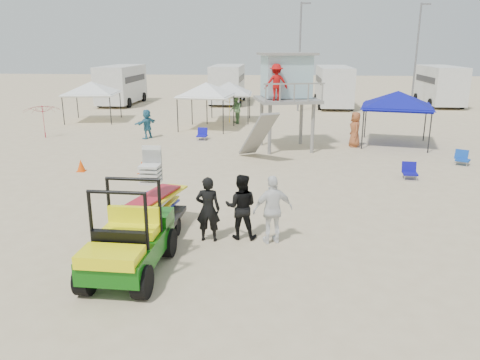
# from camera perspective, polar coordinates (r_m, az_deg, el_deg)

# --- Properties ---
(ground) EXTENTS (140.00, 140.00, 0.00)m
(ground) POSITION_cam_1_polar(r_m,az_deg,el_deg) (11.14, -3.93, -10.73)
(ground) COLOR beige
(ground) RESTS_ON ground
(utility_cart) EXTENTS (1.51, 2.81, 2.10)m
(utility_cart) POSITION_cam_1_polar(r_m,az_deg,el_deg) (10.78, -13.66, -6.43)
(utility_cart) COLOR #0E580D
(utility_cart) RESTS_ON ground
(surf_trailer) EXTENTS (1.35, 2.41, 2.18)m
(surf_trailer) POSITION_cam_1_polar(r_m,az_deg,el_deg) (12.90, -10.39, -2.84)
(surf_trailer) COLOR black
(surf_trailer) RESTS_ON ground
(man_left) EXTENTS (0.64, 0.42, 1.76)m
(man_left) POSITION_cam_1_polar(r_m,az_deg,el_deg) (12.31, -3.92, -3.57)
(man_left) COLOR black
(man_left) RESTS_ON ground
(man_mid) EXTENTS (0.88, 0.70, 1.78)m
(man_mid) POSITION_cam_1_polar(r_m,az_deg,el_deg) (12.45, 0.13, -3.26)
(man_mid) COLOR black
(man_mid) RESTS_ON ground
(man_right) EXTENTS (1.16, 0.79, 1.83)m
(man_right) POSITION_cam_1_polar(r_m,az_deg,el_deg) (12.17, 4.03, -3.64)
(man_right) COLOR white
(man_right) RESTS_ON ground
(lifeguard_tower) EXTENTS (3.40, 3.40, 4.54)m
(lifeguard_tower) POSITION_cam_1_polar(r_m,az_deg,el_deg) (23.16, 5.58, 12.08)
(lifeguard_tower) COLOR gray
(lifeguard_tower) RESTS_ON ground
(canopy_blue) EXTENTS (3.88, 3.88, 3.17)m
(canopy_blue) POSITION_cam_1_polar(r_m,az_deg,el_deg) (25.31, 18.72, 9.93)
(canopy_blue) COLOR black
(canopy_blue) RESTS_ON ground
(canopy_white_a) EXTENTS (3.27, 3.27, 3.23)m
(canopy_white_a) POSITION_cam_1_polar(r_m,az_deg,el_deg) (28.68, -4.15, 11.51)
(canopy_white_a) COLOR black
(canopy_white_a) RESTS_ON ground
(canopy_white_b) EXTENTS (3.53, 3.53, 3.04)m
(canopy_white_b) POSITION_cam_1_polar(r_m,az_deg,el_deg) (33.23, -17.70, 11.13)
(canopy_white_b) COLOR black
(canopy_white_b) RESTS_ON ground
(canopy_white_c) EXTENTS (2.91, 2.91, 3.03)m
(canopy_white_c) POSITION_cam_1_polar(r_m,az_deg,el_deg) (31.74, -1.36, 11.63)
(canopy_white_c) COLOR black
(canopy_white_c) RESTS_ON ground
(umbrella_a) EXTENTS (2.08, 2.12, 1.86)m
(umbrella_a) POSITION_cam_1_polar(r_m,az_deg,el_deg) (28.21, -22.85, 6.61)
(umbrella_a) COLOR #B3132A
(umbrella_a) RESTS_ON ground
(umbrella_b) EXTENTS (2.38, 2.40, 1.73)m
(umbrella_b) POSITION_cam_1_polar(r_m,az_deg,el_deg) (31.22, -1.27, 8.58)
(umbrella_b) COLOR yellow
(umbrella_b) RESTS_ON ground
(cone_near) EXTENTS (0.34, 0.34, 0.50)m
(cone_near) POSITION_cam_1_polar(r_m,az_deg,el_deg) (20.27, -18.82, 1.70)
(cone_near) COLOR #FF5008
(cone_near) RESTS_ON ground
(cone_far) EXTENTS (0.34, 0.34, 0.50)m
(cone_far) POSITION_cam_1_polar(r_m,az_deg,el_deg) (19.30, -11.86, 1.52)
(cone_far) COLOR #E33E07
(cone_far) RESTS_ON ground
(beach_chair_a) EXTENTS (0.59, 0.63, 0.64)m
(beach_chair_a) POSITION_cam_1_polar(r_m,az_deg,el_deg) (25.75, -4.64, 5.63)
(beach_chair_a) COLOR #1110AF
(beach_chair_a) RESTS_ON ground
(beach_chair_b) EXTENTS (0.58, 0.62, 0.64)m
(beach_chair_b) POSITION_cam_1_polar(r_m,az_deg,el_deg) (19.33, 19.97, 1.09)
(beach_chair_b) COLOR #0F0D91
(beach_chair_b) RESTS_ON ground
(beach_chair_c) EXTENTS (0.72, 0.81, 0.64)m
(beach_chair_c) POSITION_cam_1_polar(r_m,az_deg,el_deg) (22.46, 25.44, 2.50)
(beach_chair_c) COLOR #0F41AC
(beach_chair_c) RESTS_ON ground
(rv_far_left) EXTENTS (2.64, 6.80, 3.25)m
(rv_far_left) POSITION_cam_1_polar(r_m,az_deg,el_deg) (42.18, -14.26, 11.38)
(rv_far_left) COLOR silver
(rv_far_left) RESTS_ON ground
(rv_mid_left) EXTENTS (2.65, 6.50, 3.25)m
(rv_mid_left) POSITION_cam_1_polar(r_m,az_deg,el_deg) (41.68, -1.54, 11.81)
(rv_mid_left) COLOR silver
(rv_mid_left) RESTS_ON ground
(rv_mid_right) EXTENTS (2.64, 7.00, 3.25)m
(rv_mid_right) POSITION_cam_1_polar(r_m,az_deg,el_deg) (40.17, 11.35, 11.34)
(rv_mid_right) COLOR silver
(rv_mid_right) RESTS_ON ground
(rv_far_right) EXTENTS (2.64, 6.60, 3.25)m
(rv_far_right) POSITION_cam_1_polar(r_m,az_deg,el_deg) (43.54, 23.18, 10.73)
(rv_far_right) COLOR silver
(rv_far_right) RESTS_ON ground
(light_pole_left) EXTENTS (0.14, 0.14, 8.00)m
(light_pole_left) POSITION_cam_1_polar(r_m,az_deg,el_deg) (36.85, 7.27, 14.53)
(light_pole_left) COLOR slate
(light_pole_left) RESTS_ON ground
(light_pole_right) EXTENTS (0.14, 0.14, 8.00)m
(light_pole_right) POSITION_cam_1_polar(r_m,az_deg,el_deg) (39.71, 20.66, 13.77)
(light_pole_right) COLOR slate
(light_pole_right) RESTS_ON ground
(distant_beachgoers) EXTENTS (11.99, 7.57, 1.82)m
(distant_beachgoers) POSITION_cam_1_polar(r_m,az_deg,el_deg) (27.05, -0.78, 7.38)
(distant_beachgoers) COLOR #5C8B53
(distant_beachgoers) RESTS_ON ground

